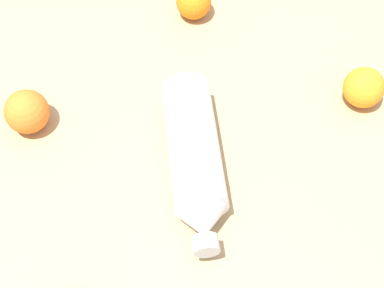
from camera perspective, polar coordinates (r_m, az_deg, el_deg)
The scene contains 5 objects.
ground_plane at distance 0.93m, azimuth 0.73°, elevation -0.78°, with size 2.40×2.40×0.00m, color tan.
water_bottle at distance 0.88m, azimuth 0.19°, elevation -1.35°, with size 0.24×0.25×0.08m.
orange_0 at distance 0.97m, azimuth -15.96°, elevation 3.08°, with size 0.07×0.07×0.07m, color orange.
orange_1 at distance 1.01m, azimuth 16.55°, elevation 5.35°, with size 0.07×0.07×0.07m, color orange.
orange_3 at distance 1.10m, azimuth 0.17°, elevation 13.83°, with size 0.07×0.07×0.07m, color orange.
Camera 1 is at (0.37, 0.31, 0.80)m, focal length 54.15 mm.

